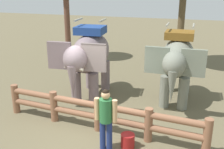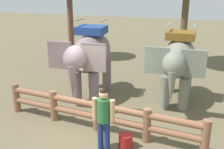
# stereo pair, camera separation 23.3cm
# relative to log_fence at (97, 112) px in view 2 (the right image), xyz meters

# --- Properties ---
(ground_plane) EXTENTS (60.00, 60.00, 0.00)m
(ground_plane) POSITION_rel_log_fence_xyz_m (0.00, 0.14, -0.60)
(ground_plane) COLOR brown
(log_fence) EXTENTS (6.74, 0.81, 1.05)m
(log_fence) POSITION_rel_log_fence_xyz_m (0.00, 0.00, 0.00)
(log_fence) COLOR brown
(log_fence) RESTS_ON ground
(elephant_near_left) EXTENTS (2.09, 3.68, 3.15)m
(elephant_near_left) POSITION_rel_log_fence_xyz_m (-1.22, 2.33, 1.17)
(elephant_near_left) COLOR slate
(elephant_near_left) RESTS_ON ground
(elephant_center) EXTENTS (2.00, 3.48, 3.01)m
(elephant_center) POSITION_rel_log_fence_xyz_m (2.09, 2.99, 1.09)
(elephant_center) COLOR slate
(elephant_center) RESTS_ON ground
(tourist_woman_in_black) EXTENTS (0.64, 0.36, 1.80)m
(tourist_woman_in_black) POSITION_rel_log_fence_xyz_m (0.58, -0.92, 0.44)
(tourist_woman_in_black) COLOR navy
(tourist_woman_in_black) RESTS_ON ground
(feed_bucket) EXTENTS (0.40, 0.40, 0.40)m
(feed_bucket) POSITION_rel_log_fence_xyz_m (1.14, -0.64, -0.40)
(feed_bucket) COLOR maroon
(feed_bucket) RESTS_ON ground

